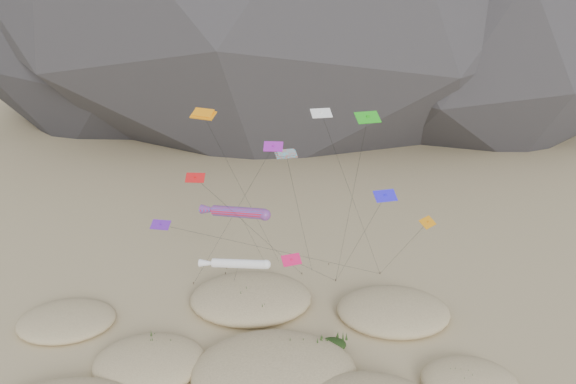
{
  "coord_description": "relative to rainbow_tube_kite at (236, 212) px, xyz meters",
  "views": [
    {
      "loc": [
        1.65,
        -41.8,
        34.69
      ],
      "look_at": [
        2.8,
        12.0,
        15.62
      ],
      "focal_mm": 35.0,
      "sensor_mm": 36.0,
      "label": 1
    }
  ],
  "objects": [
    {
      "name": "dune_grass",
      "position": [
        2.76,
        -10.68,
        -12.18
      ],
      "size": [
        43.28,
        26.75,
        1.5
      ],
      "color": "black",
      "rests_on": "ground"
    },
    {
      "name": "dunes",
      "position": [
        1.35,
        -9.61,
        -12.32
      ],
      "size": [
        51.21,
        38.51,
        3.61
      ],
      "color": "#CCB789",
      "rests_on": "ground"
    },
    {
      "name": "rainbow_tube_kite",
      "position": [
        0.0,
        0.0,
        0.0
      ],
      "size": [
        7.85,
        15.85,
        13.96
      ],
      "color": "red",
      "rests_on": "ground"
    },
    {
      "name": "orange_parafoil",
      "position": [
        -3.36,
        3.65,
        9.52
      ],
      "size": [
        9.49,
        11.97,
        23.29
      ],
      "color": "orange",
      "rests_on": "ground"
    },
    {
      "name": "white_tube_kite",
      "position": [
        0.34,
        -6.95,
        -2.53
      ],
      "size": [
        7.01,
        16.27,
        11.19
      ],
      "color": "white",
      "rests_on": "ground"
    },
    {
      "name": "delta_kites",
      "position": [
        7.94,
        -2.46,
        4.02
      ],
      "size": [
        28.69,
        18.19,
        23.66
      ],
      "color": "purple",
      "rests_on": "ground"
    },
    {
      "name": "multi_parafoil",
      "position": [
        5.31,
        0.82,
        5.87
      ],
      "size": [
        4.82,
        11.77,
        19.57
      ],
      "color": "red",
      "rests_on": "ground"
    },
    {
      "name": "kite_stakes",
      "position": [
        4.84,
        11.03,
        -12.87
      ],
      "size": [
        24.18,
        5.58,
        0.3
      ],
      "color": "#3F2D1E",
      "rests_on": "ground"
    }
  ]
}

